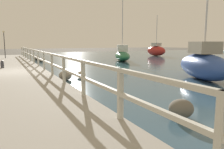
# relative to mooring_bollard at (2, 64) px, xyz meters

# --- Properties ---
(ground_plane) EXTENTS (120.00, 120.00, 0.00)m
(ground_plane) POSITION_rel_mooring_bollard_xyz_m (0.54, -2.20, -0.52)
(ground_plane) COLOR #4C473D
(dock_walkway) EXTENTS (3.51, 36.00, 0.29)m
(dock_walkway) POSITION_rel_mooring_bollard_xyz_m (0.54, -2.20, -0.38)
(dock_walkway) COLOR #9E998E
(dock_walkway) RESTS_ON ground
(railing) EXTENTS (0.10, 32.50, 1.06)m
(railing) POSITION_rel_mooring_bollard_xyz_m (2.19, -2.20, 0.48)
(railing) COLOR beige
(railing) RESTS_ON dock_walkway
(boulder_far_strip) EXTENTS (0.65, 0.58, 0.49)m
(boulder_far_strip) POSITION_rel_mooring_bollard_xyz_m (2.80, -4.63, -0.28)
(boulder_far_strip) COLOR gray
(boulder_far_strip) RESTS_ON ground
(boulder_upstream) EXTENTS (0.50, 0.45, 0.37)m
(boulder_upstream) POSITION_rel_mooring_bollard_xyz_m (3.45, 7.12, -0.34)
(boulder_upstream) COLOR gray
(boulder_upstream) RESTS_ON ground
(boulder_downstream) EXTENTS (0.64, 0.57, 0.48)m
(boulder_downstream) POSITION_rel_mooring_bollard_xyz_m (3.97, -11.37, -0.28)
(boulder_downstream) COLOR #666056
(boulder_downstream) RESTS_ON ground
(boulder_water_edge) EXTENTS (0.47, 0.42, 0.35)m
(boulder_water_edge) POSITION_rel_mooring_bollard_xyz_m (3.75, -4.27, -0.35)
(boulder_water_edge) COLOR gray
(boulder_water_edge) RESTS_ON ground
(boulder_near_dock) EXTENTS (0.66, 0.59, 0.49)m
(boulder_near_dock) POSITION_rel_mooring_bollard_xyz_m (3.31, 9.25, -0.28)
(boulder_near_dock) COLOR slate
(boulder_near_dock) RESTS_ON ground
(boulder_mid_strip) EXTENTS (0.45, 0.41, 0.34)m
(boulder_mid_strip) POSITION_rel_mooring_bollard_xyz_m (3.52, 7.66, -0.35)
(boulder_mid_strip) COLOR #666056
(boulder_mid_strip) RESTS_ON ground
(mooring_bollard) EXTENTS (0.20, 0.20, 0.46)m
(mooring_bollard) POSITION_rel_mooring_bollard_xyz_m (0.00, 0.00, 0.00)
(mooring_bollard) COLOR #333338
(mooring_bollard) RESTS_ON dock_walkway
(dock_lamp) EXTENTS (0.21, 0.21, 2.77)m
(dock_lamp) POSITION_rel_mooring_bollard_xyz_m (0.28, 9.58, 1.62)
(dock_lamp) COLOR #2D2D33
(dock_lamp) RESTS_ON dock_walkway
(sailboat_red) EXTENTS (1.93, 3.37, 5.67)m
(sailboat_red) POSITION_rel_mooring_bollard_xyz_m (19.64, 9.83, 0.25)
(sailboat_red) COLOR red
(sailboat_red) RESTS_ON water_surface
(sailboat_green) EXTENTS (3.19, 5.14, 6.12)m
(sailboat_green) POSITION_rel_mooring_bollard_xyz_m (11.21, 4.62, 0.07)
(sailboat_green) COLOR #236B42
(sailboat_green) RESTS_ON water_surface
(sailboat_blue) EXTENTS (3.03, 4.69, 7.35)m
(sailboat_blue) POSITION_rel_mooring_bollard_xyz_m (9.18, -7.49, 0.25)
(sailboat_blue) COLOR #2D4C9E
(sailboat_blue) RESTS_ON water_surface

